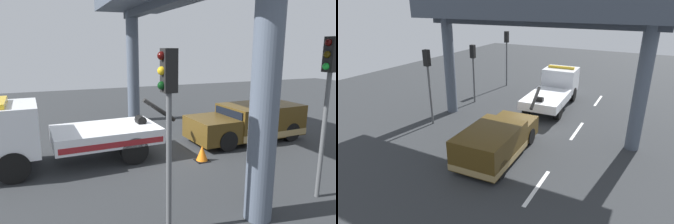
# 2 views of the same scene
# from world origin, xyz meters

# --- Properties ---
(ground_plane) EXTENTS (60.00, 40.00, 0.10)m
(ground_plane) POSITION_xyz_m (0.00, 0.00, -0.05)
(ground_plane) COLOR #2D3033
(lane_stripe_west) EXTENTS (2.60, 0.16, 0.01)m
(lane_stripe_west) POSITION_xyz_m (-6.00, -2.64, 0.00)
(lane_stripe_west) COLOR silver
(lane_stripe_west) RESTS_ON ground
(lane_stripe_mid) EXTENTS (2.60, 0.16, 0.01)m
(lane_stripe_mid) POSITION_xyz_m (0.00, -2.64, 0.00)
(lane_stripe_mid) COLOR silver
(lane_stripe_mid) RESTS_ON ground
(lane_stripe_east) EXTENTS (2.60, 0.16, 0.01)m
(lane_stripe_east) POSITION_xyz_m (6.00, -2.64, 0.00)
(lane_stripe_east) COLOR silver
(lane_stripe_east) RESTS_ON ground
(tow_truck_white) EXTENTS (7.30, 2.64, 2.46)m
(tow_truck_white) POSITION_xyz_m (3.82, 0.04, 1.20)
(tow_truck_white) COLOR white
(tow_truck_white) RESTS_ON ground
(towed_van_green) EXTENTS (5.28, 2.41, 1.58)m
(towed_van_green) POSITION_xyz_m (-4.59, -0.00, 0.78)
(towed_van_green) COLOR #4C3814
(towed_van_green) RESTS_ON ground
(overpass_structure) EXTENTS (3.60, 13.15, 7.02)m
(overpass_structure) POSITION_xyz_m (-0.75, 0.00, 6.15)
(overpass_structure) COLOR #4C5666
(overpass_structure) RESTS_ON ground
(traffic_light_near) EXTENTS (0.39, 0.32, 4.39)m
(traffic_light_near) POSITION_xyz_m (-2.98, 5.30, 3.20)
(traffic_light_near) COLOR #515456
(traffic_light_near) RESTS_ON ground
(traffic_light_far) EXTENTS (0.39, 0.32, 4.11)m
(traffic_light_far) POSITION_xyz_m (1.52, 5.30, 3.00)
(traffic_light_far) COLOR #515456
(traffic_light_far) RESTS_ON ground
(traffic_light_mid) EXTENTS (0.39, 0.32, 4.59)m
(traffic_light_mid) POSITION_xyz_m (6.52, 5.30, 3.33)
(traffic_light_mid) COLOR #515456
(traffic_light_mid) RESTS_ON ground
(traffic_cone_orange) EXTENTS (0.49, 0.49, 0.59)m
(traffic_cone_orange) POSITION_xyz_m (-1.31, 1.64, 0.28)
(traffic_cone_orange) COLOR orange
(traffic_cone_orange) RESTS_ON ground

